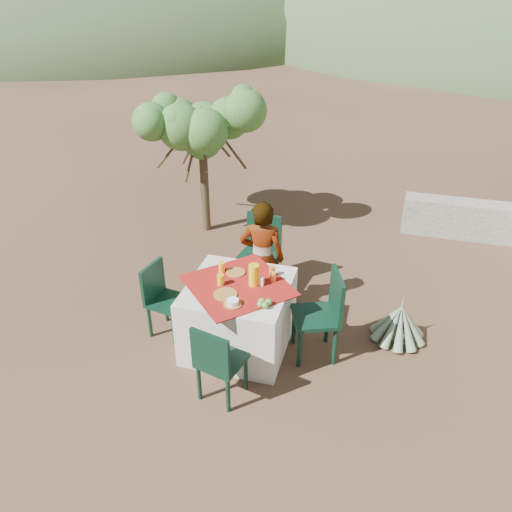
{
  "coord_description": "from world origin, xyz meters",
  "views": [
    {
      "loc": [
        2.01,
        -3.88,
        3.54
      ],
      "look_at": [
        0.77,
        0.5,
        0.89
      ],
      "focal_mm": 35.0,
      "sensor_mm": 36.0,
      "label": 1
    }
  ],
  "objects_px": {
    "chair_right": "(324,312)",
    "shrub_tree": "(207,132)",
    "chair_far": "(260,250)",
    "agave": "(399,323)",
    "juice_pitcher": "(254,275)",
    "person": "(262,259)",
    "table": "(239,315)",
    "chair_left": "(162,296)",
    "chair_near": "(217,361)"
  },
  "relations": [
    {
      "from": "person",
      "to": "shrub_tree",
      "type": "height_order",
      "value": "shrub_tree"
    },
    {
      "from": "chair_near",
      "to": "table",
      "type": "bearing_deg",
      "value": -72.73
    },
    {
      "from": "table",
      "to": "chair_far",
      "type": "relative_size",
      "value": 1.35
    },
    {
      "from": "chair_right",
      "to": "shrub_tree",
      "type": "xyz_separation_m",
      "value": [
        -2.11,
        2.42,
        0.97
      ]
    },
    {
      "from": "shrub_tree",
      "to": "juice_pitcher",
      "type": "xyz_separation_m",
      "value": [
        1.39,
        -2.47,
        -0.63
      ]
    },
    {
      "from": "chair_right",
      "to": "shrub_tree",
      "type": "height_order",
      "value": "shrub_tree"
    },
    {
      "from": "table",
      "to": "shrub_tree",
      "type": "bearing_deg",
      "value": 116.18
    },
    {
      "from": "table",
      "to": "chair_right",
      "type": "distance_m",
      "value": 0.89
    },
    {
      "from": "chair_left",
      "to": "person",
      "type": "xyz_separation_m",
      "value": [
        0.93,
        0.67,
        0.24
      ]
    },
    {
      "from": "chair_near",
      "to": "chair_right",
      "type": "distance_m",
      "value": 1.22
    },
    {
      "from": "chair_near",
      "to": "juice_pitcher",
      "type": "relative_size",
      "value": 3.63
    },
    {
      "from": "chair_left",
      "to": "chair_right",
      "type": "bearing_deg",
      "value": -77.36
    },
    {
      "from": "chair_far",
      "to": "chair_right",
      "type": "relative_size",
      "value": 1.0
    },
    {
      "from": "chair_far",
      "to": "shrub_tree",
      "type": "distance_m",
      "value": 2.05
    },
    {
      "from": "chair_left",
      "to": "table",
      "type": "bearing_deg",
      "value": -80.59
    },
    {
      "from": "chair_far",
      "to": "agave",
      "type": "height_order",
      "value": "chair_far"
    },
    {
      "from": "chair_far",
      "to": "juice_pitcher",
      "type": "bearing_deg",
      "value": -69.75
    },
    {
      "from": "shrub_tree",
      "to": "person",
      "type": "bearing_deg",
      "value": -54.7
    },
    {
      "from": "shrub_tree",
      "to": "juice_pitcher",
      "type": "height_order",
      "value": "shrub_tree"
    },
    {
      "from": "chair_left",
      "to": "chair_right",
      "type": "xyz_separation_m",
      "value": [
        1.73,
        0.1,
        0.07
      ]
    },
    {
      "from": "chair_left",
      "to": "person",
      "type": "bearing_deg",
      "value": -44.79
    },
    {
      "from": "chair_near",
      "to": "chair_left",
      "type": "height_order",
      "value": "chair_near"
    },
    {
      "from": "shrub_tree",
      "to": "chair_left",
      "type": "bearing_deg",
      "value": -81.55
    },
    {
      "from": "chair_left",
      "to": "person",
      "type": "distance_m",
      "value": 1.17
    },
    {
      "from": "chair_right",
      "to": "agave",
      "type": "distance_m",
      "value": 0.95
    },
    {
      "from": "chair_right",
      "to": "agave",
      "type": "bearing_deg",
      "value": 99.56
    },
    {
      "from": "chair_near",
      "to": "agave",
      "type": "xyz_separation_m",
      "value": [
        1.58,
        1.35,
        -0.26
      ]
    },
    {
      "from": "shrub_tree",
      "to": "agave",
      "type": "distance_m",
      "value": 3.72
    },
    {
      "from": "chair_left",
      "to": "shrub_tree",
      "type": "relative_size",
      "value": 0.44
    },
    {
      "from": "chair_right",
      "to": "agave",
      "type": "xyz_separation_m",
      "value": [
        0.77,
        0.45,
        -0.32
      ]
    },
    {
      "from": "chair_right",
      "to": "agave",
      "type": "height_order",
      "value": "chair_right"
    },
    {
      "from": "chair_right",
      "to": "juice_pitcher",
      "type": "height_order",
      "value": "juice_pitcher"
    },
    {
      "from": "chair_far",
      "to": "chair_right",
      "type": "distance_m",
      "value": 1.41
    },
    {
      "from": "table",
      "to": "chair_left",
      "type": "xyz_separation_m",
      "value": [
        -0.86,
        0.0,
        0.08
      ]
    },
    {
      "from": "person",
      "to": "chair_right",
      "type": "bearing_deg",
      "value": 139.21
    },
    {
      "from": "shrub_tree",
      "to": "juice_pitcher",
      "type": "relative_size",
      "value": 8.19
    },
    {
      "from": "table",
      "to": "chair_left",
      "type": "distance_m",
      "value": 0.87
    },
    {
      "from": "shrub_tree",
      "to": "agave",
      "type": "bearing_deg",
      "value": -34.44
    },
    {
      "from": "table",
      "to": "juice_pitcher",
      "type": "distance_m",
      "value": 0.52
    },
    {
      "from": "chair_far",
      "to": "person",
      "type": "bearing_deg",
      "value": -64.29
    },
    {
      "from": "table",
      "to": "chair_near",
      "type": "relative_size",
      "value": 1.54
    },
    {
      "from": "chair_near",
      "to": "chair_far",
      "type": "bearing_deg",
      "value": -72.72
    },
    {
      "from": "person",
      "to": "shrub_tree",
      "type": "distance_m",
      "value": 2.4
    },
    {
      "from": "chair_left",
      "to": "juice_pitcher",
      "type": "distance_m",
      "value": 1.1
    },
    {
      "from": "shrub_tree",
      "to": "chair_near",
      "type": "bearing_deg",
      "value": -68.75
    },
    {
      "from": "chair_far",
      "to": "chair_near",
      "type": "xyz_separation_m",
      "value": [
        0.13,
        -1.95,
        -0.07
      ]
    },
    {
      "from": "shrub_tree",
      "to": "agave",
      "type": "xyz_separation_m",
      "value": [
        2.87,
        -1.97,
        -1.29
      ]
    },
    {
      "from": "table",
      "to": "person",
      "type": "relative_size",
      "value": 0.93
    },
    {
      "from": "chair_near",
      "to": "chair_right",
      "type": "relative_size",
      "value": 0.88
    },
    {
      "from": "person",
      "to": "juice_pitcher",
      "type": "xyz_separation_m",
      "value": [
        0.09,
        -0.63,
        0.18
      ]
    }
  ]
}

